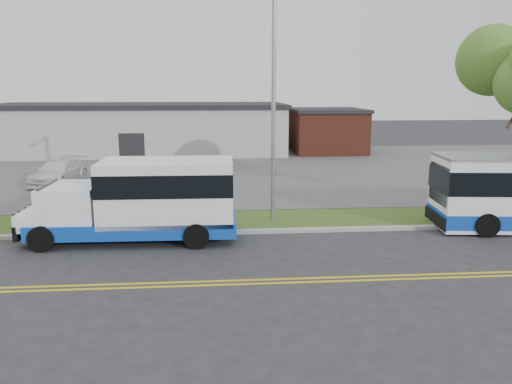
{
  "coord_description": "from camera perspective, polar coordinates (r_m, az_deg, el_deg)",
  "views": [
    {
      "loc": [
        0.55,
        -17.98,
        5.68
      ],
      "look_at": [
        2.16,
        1.48,
        1.6
      ],
      "focal_mm": 35.0,
      "sensor_mm": 36.0,
      "label": 1
    }
  ],
  "objects": [
    {
      "name": "ground",
      "position": [
        18.86,
        -6.22,
        -5.79
      ],
      "size": [
        140.0,
        140.0,
        0.0
      ],
      "primitive_type": "plane",
      "color": "#28282B",
      "rests_on": "ground"
    },
    {
      "name": "lane_line_north",
      "position": [
        15.24,
        -6.57,
        -10.15
      ],
      "size": [
        70.0,
        0.12,
        0.01
      ],
      "primitive_type": "cube",
      "color": "gold",
      "rests_on": "ground"
    },
    {
      "name": "lane_line_south",
      "position": [
        14.96,
        -6.6,
        -10.57
      ],
      "size": [
        70.0,
        0.12,
        0.01
      ],
      "primitive_type": "cube",
      "color": "gold",
      "rests_on": "ground"
    },
    {
      "name": "curb",
      "position": [
        19.89,
        -6.15,
        -4.63
      ],
      "size": [
        80.0,
        0.3,
        0.15
      ],
      "primitive_type": "cube",
      "color": "#9E9B93",
      "rests_on": "ground"
    },
    {
      "name": "verge",
      "position": [
        21.63,
        -6.04,
        -3.35
      ],
      "size": [
        80.0,
        3.3,
        0.1
      ],
      "primitive_type": "cube",
      "color": "#354E1A",
      "rests_on": "ground"
    },
    {
      "name": "parking_lot",
      "position": [
        35.43,
        -5.57,
        2.6
      ],
      "size": [
        80.0,
        25.0,
        0.1
      ],
      "primitive_type": "cube",
      "color": "#4C4C4F",
      "rests_on": "ground"
    },
    {
      "name": "commercial_building",
      "position": [
        45.59,
        -13.09,
        7.1
      ],
      "size": [
        25.4,
        10.4,
        4.35
      ],
      "color": "#9E9E99",
      "rests_on": "ground"
    },
    {
      "name": "brick_wing",
      "position": [
        45.24,
        8.04,
        6.97
      ],
      "size": [
        6.3,
        7.3,
        3.9
      ],
      "color": "brown",
      "rests_on": "ground"
    },
    {
      "name": "streetlight_near",
      "position": [
        20.86,
        2.04,
        10.57
      ],
      "size": [
        0.35,
        1.53,
        9.5
      ],
      "color": "gray",
      "rests_on": "verge"
    },
    {
      "name": "shuttle_bus",
      "position": [
        19.18,
        -12.39,
        -0.67
      ],
      "size": [
        8.03,
        2.83,
        3.05
      ],
      "rotation": [
        0.0,
        0.0,
        -0.02
      ],
      "color": "#0F3EA3",
      "rests_on": "ground"
    },
    {
      "name": "pedestrian",
      "position": [
        20.53,
        -9.85,
        -1.77
      ],
      "size": [
        0.7,
        0.59,
        1.65
      ],
      "primitive_type": "imported",
      "rotation": [
        0.0,
        0.0,
        3.51
      ],
      "color": "black",
      "rests_on": "verge"
    },
    {
      "name": "parked_car_a",
      "position": [
        28.38,
        -15.69,
        1.32
      ],
      "size": [
        3.09,
        4.02,
        1.27
      ],
      "primitive_type": "imported",
      "rotation": [
        0.0,
        0.0,
        0.52
      ],
      "color": "#9DA0A4",
      "rests_on": "parking_lot"
    },
    {
      "name": "parked_car_b",
      "position": [
        31.84,
        -21.63,
        2.16
      ],
      "size": [
        2.74,
        5.11,
        1.41
      ],
      "primitive_type": "imported",
      "rotation": [
        0.0,
        0.0,
        -0.17
      ],
      "color": "white",
      "rests_on": "parking_lot"
    },
    {
      "name": "grocery_bag_left",
      "position": [
        20.48,
        -10.68,
        -3.76
      ],
      "size": [
        0.32,
        0.32,
        0.32
      ],
      "primitive_type": "sphere",
      "color": "white",
      "rests_on": "verge"
    },
    {
      "name": "grocery_bag_right",
      "position": [
        20.91,
        -8.91,
        -3.37
      ],
      "size": [
        0.32,
        0.32,
        0.32
      ],
      "primitive_type": "sphere",
      "color": "white",
      "rests_on": "verge"
    }
  ]
}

